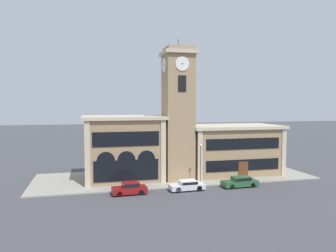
# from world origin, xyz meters

# --- Properties ---
(ground_plane) EXTENTS (300.00, 300.00, 0.00)m
(ground_plane) POSITION_xyz_m (0.00, 0.00, 0.00)
(ground_plane) COLOR #424247
(sidewalk_kerb) EXTENTS (40.55, 13.01, 0.15)m
(sidewalk_kerb) POSITION_xyz_m (0.00, 6.51, 0.07)
(sidewalk_kerb) COLOR gray
(sidewalk_kerb) RESTS_ON ground_plane
(clock_tower) EXTENTS (4.68, 4.68, 20.07)m
(clock_tower) POSITION_xyz_m (-0.00, 4.77, 9.49)
(clock_tower) COLOR #9E7F5B
(clock_tower) RESTS_ON ground_plane
(town_hall_left_wing) EXTENTS (11.45, 8.93, 9.20)m
(town_hall_left_wing) POSITION_xyz_m (-7.66, 6.86, 4.63)
(town_hall_left_wing) COLOR #9E7F5B
(town_hall_left_wing) RESTS_ON ground_plane
(town_hall_right_wing) EXTENTS (14.68, 8.93, 7.64)m
(town_hall_right_wing) POSITION_xyz_m (9.28, 6.87, 3.84)
(town_hall_right_wing) COLOR #9E7F5B
(town_hall_right_wing) RESTS_ON ground_plane
(parked_car_near) EXTENTS (4.23, 1.96, 1.47)m
(parked_car_near) POSITION_xyz_m (-7.78, -1.33, 0.76)
(parked_car_near) COLOR maroon
(parked_car_near) RESTS_ON ground_plane
(parked_car_mid) EXTENTS (4.49, 1.99, 1.27)m
(parked_car_mid) POSITION_xyz_m (-0.52, -1.33, 0.68)
(parked_car_mid) COLOR silver
(parked_car_mid) RESTS_ON ground_plane
(parked_car_far) EXTENTS (4.82, 1.94, 1.38)m
(parked_car_far) POSITION_xyz_m (6.78, -1.33, 0.72)
(parked_car_far) COLOR #285633
(parked_car_far) RESTS_ON ground_plane
(street_lamp) EXTENTS (0.36, 0.36, 5.44)m
(street_lamp) POSITION_xyz_m (1.94, 0.59, 3.75)
(street_lamp) COLOR #4C4C51
(street_lamp) RESTS_ON sidewalk_kerb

